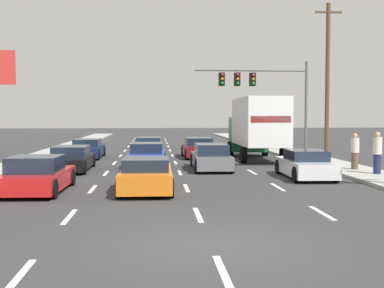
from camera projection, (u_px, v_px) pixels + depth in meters
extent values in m
plane|color=#333335|center=(171.00, 153.00, 35.40)|extent=(140.00, 140.00, 0.00)
cube|color=#9E9E99|center=(307.00, 158.00, 31.02)|extent=(2.41, 80.00, 0.14)
cube|color=#9E9E99|center=(36.00, 159.00, 29.82)|extent=(2.41, 80.00, 0.14)
cube|color=silver|center=(19.00, 277.00, 8.36)|extent=(0.14, 2.00, 0.01)
cube|color=silver|center=(69.00, 216.00, 13.33)|extent=(0.14, 2.00, 0.01)
cube|color=silver|center=(93.00, 189.00, 18.31)|extent=(0.14, 2.00, 0.01)
cube|color=silver|center=(106.00, 173.00, 23.29)|extent=(0.14, 2.00, 0.01)
cube|color=silver|center=(115.00, 163.00, 28.27)|extent=(0.14, 2.00, 0.01)
cube|color=silver|center=(121.00, 156.00, 33.25)|extent=(0.14, 2.00, 0.01)
cube|color=silver|center=(125.00, 151.00, 38.23)|extent=(0.14, 2.00, 0.01)
cube|color=silver|center=(128.00, 146.00, 43.20)|extent=(0.14, 2.00, 0.01)
cube|color=silver|center=(131.00, 143.00, 48.18)|extent=(0.14, 2.00, 0.01)
cube|color=silver|center=(133.00, 141.00, 53.16)|extent=(0.14, 2.00, 0.01)
cube|color=silver|center=(135.00, 138.00, 58.14)|extent=(0.14, 2.00, 0.01)
cube|color=silver|center=(223.00, 272.00, 8.60)|extent=(0.14, 2.00, 0.01)
cube|color=silver|center=(198.00, 215.00, 13.58)|extent=(0.14, 2.00, 0.01)
cube|color=silver|center=(186.00, 188.00, 18.56)|extent=(0.14, 2.00, 0.01)
cube|color=silver|center=(180.00, 173.00, 23.54)|extent=(0.14, 2.00, 0.01)
cube|color=silver|center=(175.00, 163.00, 28.52)|extent=(0.14, 2.00, 0.01)
cube|color=silver|center=(172.00, 155.00, 33.50)|extent=(0.14, 2.00, 0.01)
cube|color=silver|center=(170.00, 150.00, 38.48)|extent=(0.14, 2.00, 0.01)
cube|color=silver|center=(168.00, 146.00, 43.45)|extent=(0.14, 2.00, 0.01)
cube|color=silver|center=(167.00, 143.00, 48.43)|extent=(0.14, 2.00, 0.01)
cube|color=silver|center=(166.00, 140.00, 53.41)|extent=(0.14, 2.00, 0.01)
cube|color=silver|center=(165.00, 138.00, 58.39)|extent=(0.14, 2.00, 0.01)
cube|color=silver|center=(322.00, 213.00, 13.83)|extent=(0.14, 2.00, 0.01)
cube|color=silver|center=(278.00, 187.00, 18.81)|extent=(0.14, 2.00, 0.01)
cube|color=silver|center=(252.00, 172.00, 23.79)|extent=(0.14, 2.00, 0.01)
cube|color=silver|center=(235.00, 162.00, 28.77)|extent=(0.14, 2.00, 0.01)
cube|color=silver|center=(223.00, 155.00, 33.75)|extent=(0.14, 2.00, 0.01)
cube|color=silver|center=(215.00, 150.00, 38.72)|extent=(0.14, 2.00, 0.01)
cube|color=silver|center=(208.00, 146.00, 43.70)|extent=(0.14, 2.00, 0.01)
cube|color=silver|center=(202.00, 143.00, 48.68)|extent=(0.14, 2.00, 0.01)
cube|color=silver|center=(198.00, 140.00, 53.66)|extent=(0.14, 2.00, 0.01)
cube|color=silver|center=(194.00, 138.00, 58.64)|extent=(0.14, 2.00, 0.01)
cube|color=#141E4C|center=(88.00, 151.00, 31.59)|extent=(1.75, 4.36, 0.61)
cube|color=#192333|center=(87.00, 143.00, 31.44)|extent=(1.53, 2.13, 0.44)
cylinder|color=black|center=(79.00, 151.00, 33.16)|extent=(0.22, 0.64, 0.64)
cylinder|color=black|center=(103.00, 151.00, 33.28)|extent=(0.22, 0.64, 0.64)
cylinder|color=black|center=(70.00, 155.00, 29.92)|extent=(0.22, 0.64, 0.64)
cylinder|color=black|center=(98.00, 155.00, 30.03)|extent=(0.22, 0.64, 0.64)
cube|color=black|center=(71.00, 162.00, 24.47)|extent=(1.80, 4.70, 0.55)
cube|color=#192333|center=(71.00, 151.00, 24.51)|extent=(1.58, 2.23, 0.49)
cylinder|color=black|center=(60.00, 161.00, 26.20)|extent=(0.22, 0.64, 0.64)
cylinder|color=black|center=(93.00, 160.00, 26.33)|extent=(0.22, 0.64, 0.64)
cylinder|color=black|center=(46.00, 168.00, 22.62)|extent=(0.22, 0.64, 0.64)
cylinder|color=black|center=(84.00, 168.00, 22.75)|extent=(0.22, 0.64, 0.64)
cube|color=red|center=(37.00, 180.00, 17.61)|extent=(1.99, 4.23, 0.59)
cube|color=#192333|center=(36.00, 164.00, 17.39)|extent=(1.70, 1.93, 0.54)
cylinder|color=black|center=(24.00, 177.00, 19.12)|extent=(0.24, 0.65, 0.64)
cylinder|color=black|center=(71.00, 177.00, 19.20)|extent=(0.24, 0.65, 0.64)
cylinder|color=black|center=(53.00, 189.00, 16.12)|extent=(0.24, 0.65, 0.64)
cube|color=#B7BABF|center=(149.00, 149.00, 33.21)|extent=(1.85, 4.49, 0.64)
cube|color=#192333|center=(148.00, 141.00, 33.11)|extent=(1.59, 2.27, 0.45)
cylinder|color=black|center=(138.00, 149.00, 34.85)|extent=(0.24, 0.65, 0.64)
cylinder|color=black|center=(161.00, 149.00, 34.93)|extent=(0.24, 0.65, 0.64)
cylinder|color=black|center=(134.00, 153.00, 31.51)|extent=(0.24, 0.65, 0.64)
cylinder|color=black|center=(161.00, 153.00, 31.59)|extent=(0.24, 0.65, 0.64)
cube|color=#1E389E|center=(147.00, 159.00, 25.60)|extent=(1.88, 4.56, 0.66)
cube|color=#192333|center=(147.00, 148.00, 25.51)|extent=(1.61, 2.10, 0.47)
cylinder|color=black|center=(133.00, 159.00, 27.27)|extent=(0.24, 0.65, 0.64)
cylinder|color=black|center=(164.00, 159.00, 27.35)|extent=(0.24, 0.65, 0.64)
cylinder|color=black|center=(128.00, 165.00, 23.86)|extent=(0.24, 0.65, 0.64)
cylinder|color=black|center=(163.00, 165.00, 23.94)|extent=(0.24, 0.65, 0.64)
cube|color=orange|center=(146.00, 178.00, 17.93)|extent=(1.81, 4.43, 0.63)
cube|color=#192333|center=(146.00, 164.00, 17.56)|extent=(1.57, 2.07, 0.42)
cylinder|color=black|center=(126.00, 176.00, 19.53)|extent=(0.23, 0.64, 0.64)
cylinder|color=black|center=(169.00, 176.00, 19.64)|extent=(0.23, 0.64, 0.64)
cylinder|color=black|center=(119.00, 189.00, 16.24)|extent=(0.23, 0.64, 0.64)
cylinder|color=black|center=(171.00, 188.00, 16.34)|extent=(0.23, 0.64, 0.64)
cube|color=maroon|center=(198.00, 150.00, 32.02)|extent=(1.85, 4.46, 0.65)
cube|color=#192333|center=(198.00, 141.00, 31.75)|extent=(1.61, 2.27, 0.47)
cylinder|color=black|center=(183.00, 151.00, 33.62)|extent=(0.23, 0.64, 0.64)
cylinder|color=black|center=(208.00, 150.00, 33.76)|extent=(0.23, 0.64, 0.64)
cylinder|color=black|center=(187.00, 154.00, 30.29)|extent=(0.23, 0.64, 0.64)
cylinder|color=black|center=(215.00, 154.00, 30.43)|extent=(0.23, 0.64, 0.64)
cube|color=slate|center=(211.00, 160.00, 24.99)|extent=(1.75, 4.65, 0.60)
cube|color=#192333|center=(211.00, 149.00, 24.68)|extent=(1.52, 2.34, 0.53)
cylinder|color=black|center=(193.00, 160.00, 26.71)|extent=(0.23, 0.64, 0.64)
cylinder|color=black|center=(222.00, 160.00, 26.81)|extent=(0.23, 0.64, 0.64)
cylinder|color=black|center=(197.00, 167.00, 23.19)|extent=(0.23, 0.64, 0.64)
cylinder|color=black|center=(232.00, 166.00, 23.29)|extent=(0.23, 0.64, 0.64)
cube|color=white|center=(260.00, 121.00, 29.25)|extent=(2.41, 5.82, 2.73)
cube|color=red|center=(271.00, 119.00, 26.37)|extent=(2.14, 0.05, 0.36)
cube|color=#196B38|center=(248.00, 134.00, 33.13)|extent=(2.29, 1.89, 2.21)
cylinder|color=black|center=(231.00, 149.00, 33.11)|extent=(0.31, 0.96, 0.96)
cylinder|color=black|center=(265.00, 149.00, 33.26)|extent=(0.31, 0.96, 0.96)
cylinder|color=black|center=(243.00, 155.00, 28.12)|extent=(0.31, 0.96, 0.96)
cylinder|color=black|center=(284.00, 154.00, 28.27)|extent=(0.31, 0.96, 0.96)
cube|color=white|center=(305.00, 167.00, 21.61)|extent=(1.79, 4.25, 0.62)
cube|color=#192333|center=(306.00, 155.00, 21.45)|extent=(1.54, 1.97, 0.44)
cylinder|color=black|center=(279.00, 167.00, 23.13)|extent=(0.23, 0.64, 0.64)
cylinder|color=black|center=(313.00, 166.00, 23.21)|extent=(0.23, 0.64, 0.64)
cylinder|color=black|center=(296.00, 175.00, 20.02)|extent=(0.23, 0.64, 0.64)
cylinder|color=black|center=(335.00, 174.00, 20.11)|extent=(0.23, 0.64, 0.64)
cylinder|color=#595B56|center=(306.00, 107.00, 37.26)|extent=(0.20, 0.20, 6.61)
cylinder|color=#595B56|center=(251.00, 70.00, 36.81)|extent=(8.21, 0.14, 0.14)
cube|color=black|center=(252.00, 79.00, 36.86)|extent=(0.40, 0.56, 0.95)
sphere|color=red|center=(253.00, 75.00, 36.53)|extent=(0.20, 0.20, 0.20)
sphere|color=orange|center=(253.00, 79.00, 36.55)|extent=(0.20, 0.20, 0.20)
sphere|color=green|center=(253.00, 83.00, 36.57)|extent=(0.20, 0.20, 0.20)
cube|color=black|center=(237.00, 79.00, 36.78)|extent=(0.40, 0.56, 0.95)
sphere|color=red|center=(238.00, 75.00, 36.45)|extent=(0.20, 0.20, 0.20)
sphere|color=orange|center=(238.00, 79.00, 36.47)|extent=(0.20, 0.20, 0.20)
sphere|color=green|center=(238.00, 83.00, 36.48)|extent=(0.20, 0.20, 0.20)
cube|color=black|center=(222.00, 79.00, 36.69)|extent=(0.40, 0.56, 0.95)
sphere|color=red|center=(222.00, 75.00, 36.37)|extent=(0.20, 0.20, 0.20)
sphere|color=orange|center=(222.00, 79.00, 36.38)|extent=(0.20, 0.20, 0.20)
sphere|color=green|center=(222.00, 83.00, 36.40)|extent=(0.20, 0.20, 0.20)
cylinder|color=brown|center=(327.00, 79.00, 34.07)|extent=(0.28, 0.28, 10.14)
cube|color=brown|center=(328.00, 12.00, 33.81)|extent=(1.80, 0.12, 0.12)
cylinder|color=#1E233F|center=(377.00, 164.00, 21.89)|extent=(0.32, 0.32, 0.84)
cylinder|color=beige|center=(377.00, 146.00, 21.85)|extent=(0.38, 0.38, 0.74)
sphere|color=tan|center=(378.00, 135.00, 21.82)|extent=(0.23, 0.23, 0.23)
cylinder|color=brown|center=(355.00, 161.00, 23.72)|extent=(0.32, 0.32, 0.78)
cylinder|color=beige|center=(355.00, 145.00, 23.68)|extent=(0.38, 0.38, 0.68)
sphere|color=tan|center=(355.00, 136.00, 23.65)|extent=(0.21, 0.21, 0.21)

